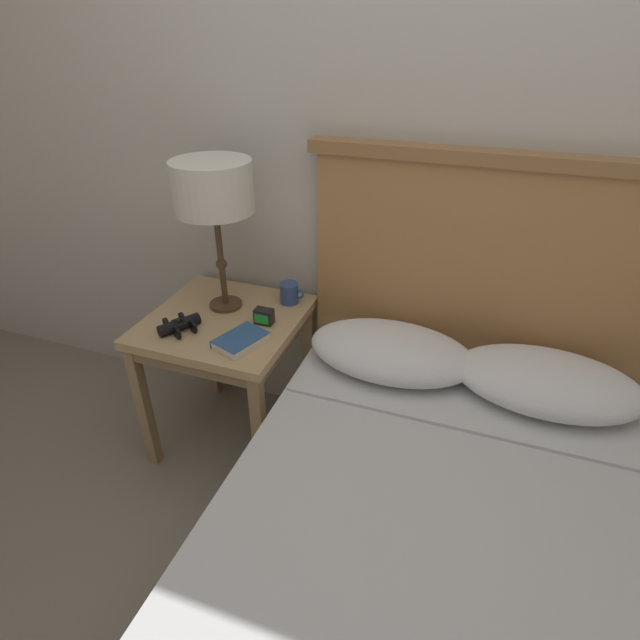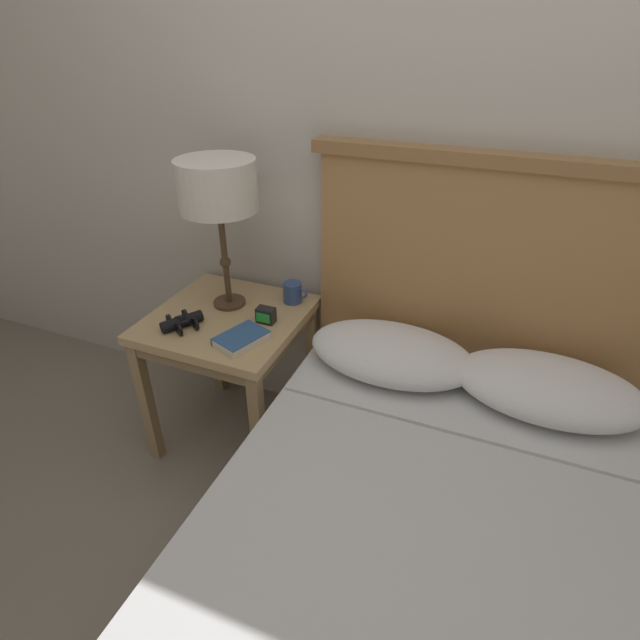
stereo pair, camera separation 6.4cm
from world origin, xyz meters
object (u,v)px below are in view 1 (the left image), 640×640
at_px(bed, 430,570).
at_px(coffee_mug, 290,293).
at_px(nightstand, 226,335).
at_px(alarm_clock, 264,316).
at_px(binoculars_pair, 180,325).
at_px(book_on_nightstand, 240,340).
at_px(table_lamp, 213,190).

relative_size(bed, coffee_mug, 18.65).
height_order(nightstand, alarm_clock, alarm_clock).
bearing_deg(coffee_mug, nightstand, -134.99).
height_order(nightstand, binoculars_pair, binoculars_pair).
xyz_separation_m(nightstand, binoculars_pair, (-0.11, -0.14, 0.11)).
relative_size(book_on_nightstand, alarm_clock, 3.00).
bearing_deg(table_lamp, bed, -33.94).
xyz_separation_m(table_lamp, alarm_clock, (0.20, -0.07, -0.45)).
xyz_separation_m(bed, table_lamp, (-0.96, 0.65, 0.80)).
distance_m(binoculars_pair, alarm_clock, 0.31).
bearing_deg(nightstand, alarm_clock, 4.07).
relative_size(nightstand, bed, 0.32).
height_order(coffee_mug, alarm_clock, coffee_mug).
bearing_deg(binoculars_pair, alarm_clock, 28.52).
height_order(book_on_nightstand, binoculars_pair, binoculars_pair).
relative_size(book_on_nightstand, coffee_mug, 2.04).
bearing_deg(coffee_mug, bed, -46.24).
height_order(bed, alarm_clock, bed).
height_order(nightstand, bed, bed).
relative_size(table_lamp, coffee_mug, 5.63).
relative_size(bed, book_on_nightstand, 9.16).
relative_size(bed, alarm_clock, 27.44).
height_order(bed, binoculars_pair, bed).
xyz_separation_m(book_on_nightstand, alarm_clock, (0.02, 0.16, 0.01)).
bearing_deg(bed, table_lamp, 146.06).
relative_size(coffee_mug, alarm_clock, 1.47).
bearing_deg(book_on_nightstand, bed, -28.33).
distance_m(coffee_mug, alarm_clock, 0.19).
bearing_deg(binoculars_pair, bed, -22.42).
height_order(book_on_nightstand, coffee_mug, coffee_mug).
distance_m(binoculars_pair, coffee_mug, 0.45).
relative_size(nightstand, book_on_nightstand, 2.97).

